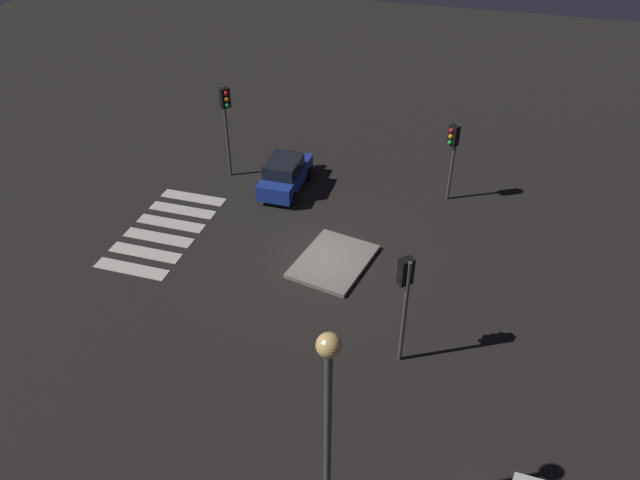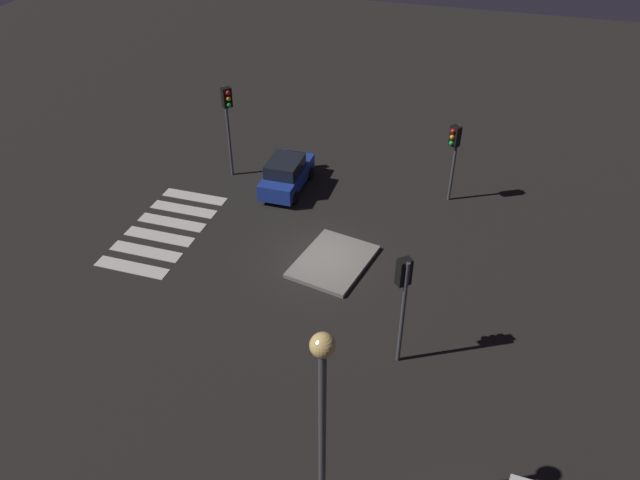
{
  "view_description": "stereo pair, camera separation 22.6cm",
  "coord_description": "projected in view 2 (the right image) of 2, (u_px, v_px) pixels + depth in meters",
  "views": [
    {
      "loc": [
        19.23,
        5.72,
        15.75
      ],
      "look_at": [
        0.0,
        0.0,
        1.0
      ],
      "focal_mm": 33.84,
      "sensor_mm": 36.0,
      "label": 1
    },
    {
      "loc": [
        19.17,
        5.94,
        15.75
      ],
      "look_at": [
        0.0,
        0.0,
        1.0
      ],
      "focal_mm": 33.84,
      "sensor_mm": 36.0,
      "label": 2
    }
  ],
  "objects": [
    {
      "name": "crosswalk_near",
      "position": [
        166.0,
        229.0,
        27.23
      ],
      "size": [
        6.45,
        3.2,
        0.02
      ],
      "color": "silver",
      "rests_on": "ground"
    },
    {
      "name": "traffic_island",
      "position": [
        333.0,
        261.0,
        25.21
      ],
      "size": [
        4.08,
        3.36,
        0.18
      ],
      "color": "gray",
      "rests_on": "ground"
    },
    {
      "name": "car_blue",
      "position": [
        286.0,
        174.0,
        29.58
      ],
      "size": [
        3.95,
        1.88,
        1.71
      ],
      "rotation": [
        0.0,
        0.0,
        3.15
      ],
      "color": "#1E389E",
      "rests_on": "ground"
    },
    {
      "name": "traffic_light_west",
      "position": [
        454.0,
        145.0,
        27.45
      ],
      "size": [
        0.53,
        0.54,
        3.93
      ],
      "rotation": [
        0.0,
        0.0,
        -0.63
      ],
      "color": "#47474C",
      "rests_on": "ground"
    },
    {
      "name": "street_lamp",
      "position": [
        322.0,
        404.0,
        13.46
      ],
      "size": [
        0.56,
        0.56,
        6.97
      ],
      "color": "#47474C",
      "rests_on": "ground"
    },
    {
      "name": "ground_plane",
      "position": [
        320.0,
        259.0,
        25.49
      ],
      "size": [
        80.0,
        80.0,
        0.0
      ],
      "primitive_type": "plane",
      "color": "black"
    },
    {
      "name": "traffic_light_south",
      "position": [
        228.0,
        110.0,
        28.99
      ],
      "size": [
        0.54,
        0.53,
        4.77
      ],
      "rotation": [
        0.0,
        0.0,
        0.87
      ],
      "color": "#47474C",
      "rests_on": "ground"
    },
    {
      "name": "traffic_light_north",
      "position": [
        403.0,
        286.0,
        19.11
      ],
      "size": [
        0.53,
        0.54,
        4.29
      ],
      "rotation": [
        0.0,
        0.0,
        -2.4
      ],
      "color": "#47474C",
      "rests_on": "ground"
    }
  ]
}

